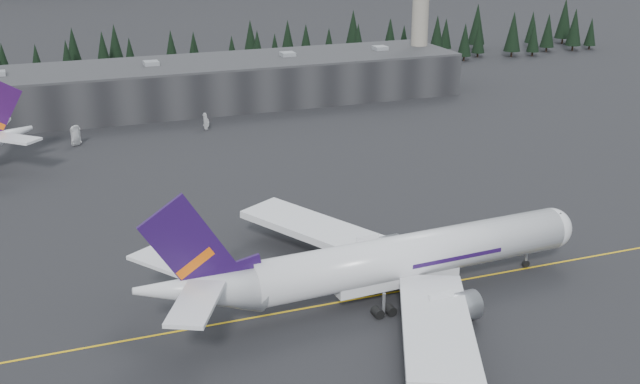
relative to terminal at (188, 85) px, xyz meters
name	(u,v)px	position (x,y,z in m)	size (l,w,h in m)	color
ground	(368,290)	(0.00, -125.00, -6.30)	(1400.00, 1400.00, 0.00)	black
taxiline	(373,296)	(0.00, -127.00, -6.29)	(400.00, 0.40, 0.02)	gold
terminal	(188,85)	(0.00, 0.00, 0.00)	(160.00, 30.00, 12.60)	black
control_tower	(420,11)	(75.00, 3.00, 17.11)	(10.00, 10.00, 37.70)	gray
treeline	(164,59)	(0.00, 37.00, 1.20)	(360.00, 20.00, 15.00)	black
jet_main	(377,263)	(0.07, -128.00, -0.48)	(70.21, 64.70, 20.63)	silver
gse_vehicle_a	(76,143)	(-33.96, -29.64, -5.60)	(2.34, 5.07, 1.41)	white
gse_vehicle_b	(207,127)	(-1.20, -26.41, -5.55)	(1.76, 4.39, 1.49)	white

